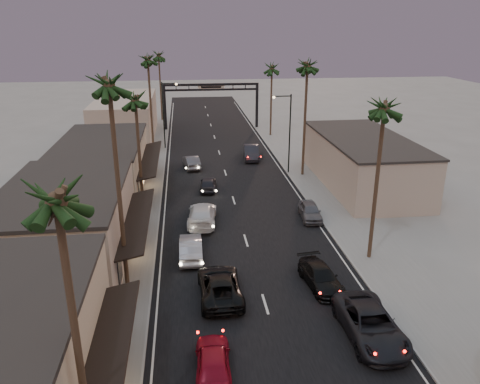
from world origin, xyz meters
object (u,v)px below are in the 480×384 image
object	(u,v)px
oncoming_pickup	(220,285)
curbside_black	(321,277)
arch	(211,95)
streetlight_right	(287,128)
palm_lc	(135,95)
palm_rc	(272,65)
palm_la	(55,189)
palm_rb	(308,62)
streetlight_left	(165,110)
oncoming_red	(213,361)
curbside_near	(370,324)
palm_lb	(108,78)
palm_far	(158,53)
oncoming_silver	(191,248)
palm_ld	(148,57)
palm_ra	(385,102)

from	to	relation	value
oncoming_pickup	curbside_black	xyz separation A→B (m)	(6.64, 0.45, -0.10)
arch	streetlight_right	size ratio (longest dim) A/B	1.69
arch	oncoming_pickup	size ratio (longest dim) A/B	2.70
palm_lc	palm_rc	distance (m)	32.86
palm_la	palm_rb	world-z (taller)	palm_rb
streetlight_left	oncoming_red	size ratio (longest dim) A/B	2.09
palm_lc	curbside_black	xyz separation A→B (m)	(12.55, -15.33, -9.79)
arch	curbside_near	size ratio (longest dim) A/B	2.53
streetlight_left	palm_lb	size ratio (longest dim) A/B	0.59
streetlight_left	palm_far	distance (m)	20.96
palm_lb	curbside_near	bearing A→B (deg)	-26.41
streetlight_right	oncoming_red	bearing A→B (deg)	-108.36
palm_far	oncoming_silver	distance (m)	53.50
curbside_near	palm_far	bearing A→B (deg)	101.38
palm_ld	oncoming_red	world-z (taller)	palm_ld
palm_lb	palm_far	world-z (taller)	palm_lb
oncoming_silver	oncoming_red	bearing A→B (deg)	94.23
oncoming_silver	curbside_near	distance (m)	14.22
oncoming_pickup	palm_rb	bearing A→B (deg)	-116.51
palm_la	oncoming_red	size ratio (longest dim) A/B	3.07
oncoming_silver	curbside_black	distance (m)	9.75
palm_far	curbside_near	bearing A→B (deg)	-77.92
oncoming_pickup	curbside_black	world-z (taller)	oncoming_pickup
palm_rb	palm_rc	distance (m)	20.09
streetlight_right	palm_far	bearing A→B (deg)	114.76
palm_rb	streetlight_left	bearing A→B (deg)	137.95
palm_la	palm_ld	world-z (taller)	palm_ld
palm_rb	palm_far	bearing A→B (deg)	116.43
streetlight_right	palm_ra	xyz separation A→B (m)	(1.68, -21.00, 6.11)
palm_lc	palm_rb	size ratio (longest dim) A/B	0.86
palm_rc	curbside_black	world-z (taller)	palm_rc
palm_lb	palm_ra	bearing A→B (deg)	6.63
arch	palm_la	size ratio (longest dim) A/B	1.15
palm_la	palm_far	distance (m)	69.00
arch	palm_rc	bearing A→B (deg)	-34.89
oncoming_silver	curbside_black	world-z (taller)	oncoming_silver
arch	streetlight_right	xyz separation A→B (m)	(6.92, -25.00, -0.20)
palm_rc	palm_far	world-z (taller)	palm_far
streetlight_right	palm_far	size ratio (longest dim) A/B	0.68
palm_lc	oncoming_silver	world-z (taller)	palm_lc
palm_ld	oncoming_silver	xyz separation A→B (m)	(4.21, -29.28, -11.65)
palm_la	oncoming_pickup	world-z (taller)	palm_la
palm_rb	curbside_near	world-z (taller)	palm_rb
streetlight_left	palm_ld	size ratio (longest dim) A/B	0.63
curbside_near	palm_ra	bearing A→B (deg)	67.94
oncoming_red	oncoming_silver	xyz separation A→B (m)	(-0.82, 12.33, 0.04)
palm_ld	palm_ra	xyz separation A→B (m)	(17.20, -31.00, -0.97)
streetlight_right	streetlight_left	xyz separation A→B (m)	(-13.84, 13.00, 0.00)
palm_la	palm_far	xyz separation A→B (m)	(0.30, 69.00, 0.00)
palm_ld	curbside_near	xyz separation A→B (m)	(13.75, -39.83, -11.58)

